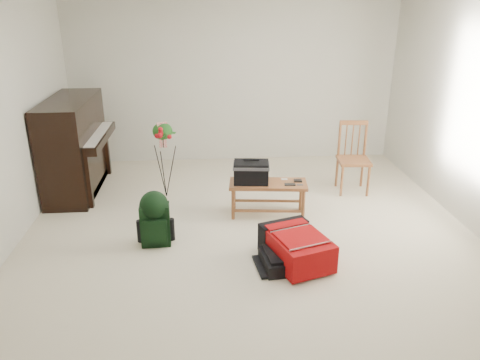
{
  "coord_description": "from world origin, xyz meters",
  "views": [
    {
      "loc": [
        -0.46,
        -4.47,
        2.48
      ],
      "look_at": [
        -0.09,
        0.35,
        0.57
      ],
      "focal_mm": 35.0,
      "sensor_mm": 36.0,
      "label": 1
    }
  ],
  "objects": [
    {
      "name": "floor",
      "position": [
        0.0,
        0.0,
        0.0
      ],
      "size": [
        5.0,
        5.5,
        0.01
      ],
      "primitive_type": "cube",
      "color": "beige",
      "rests_on": "ground"
    },
    {
      "name": "green_backpack",
      "position": [
        -1.01,
        -0.01,
        0.33
      ],
      "size": [
        0.31,
        0.3,
        0.61
      ],
      "rotation": [
        0.0,
        0.0,
        0.04
      ],
      "color": "black",
      "rests_on": "floor"
    },
    {
      "name": "dining_chair",
      "position": [
        1.5,
        1.29,
        0.46
      ],
      "size": [
        0.44,
        0.44,
        0.94
      ],
      "rotation": [
        0.0,
        0.0,
        -0.08
      ],
      "color": "brown",
      "rests_on": "floor"
    },
    {
      "name": "bench",
      "position": [
        0.13,
        0.63,
        0.5
      ],
      "size": [
        0.95,
        0.46,
        0.71
      ],
      "rotation": [
        0.0,
        0.0,
        -0.1
      ],
      "color": "brown",
      "rests_on": "floor"
    },
    {
      "name": "wall_back",
      "position": [
        0.0,
        2.75,
        1.25
      ],
      "size": [
        5.0,
        0.04,
        2.5
      ],
      "primitive_type": "cube",
      "color": "beige",
      "rests_on": "floor"
    },
    {
      "name": "flower_stand",
      "position": [
        -1.0,
        1.28,
        0.5
      ],
      "size": [
        0.42,
        0.42,
        1.03
      ],
      "rotation": [
        0.0,
        0.0,
        0.36
      ],
      "color": "black",
      "rests_on": "floor"
    },
    {
      "name": "black_duffel",
      "position": [
        0.33,
        -0.55,
        0.08
      ],
      "size": [
        0.59,
        0.5,
        0.23
      ],
      "rotation": [
        0.0,
        0.0,
        0.12
      ],
      "color": "black",
      "rests_on": "floor"
    },
    {
      "name": "piano",
      "position": [
        -2.19,
        1.6,
        0.6
      ],
      "size": [
        0.71,
        1.5,
        1.25
      ],
      "color": "black",
      "rests_on": "floor"
    },
    {
      "name": "red_suitcase",
      "position": [
        0.41,
        -0.43,
        0.17
      ],
      "size": [
        0.69,
        0.86,
        0.31
      ],
      "rotation": [
        0.0,
        0.0,
        0.32
      ],
      "color": "#B4070F",
      "rests_on": "floor"
    }
  ]
}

